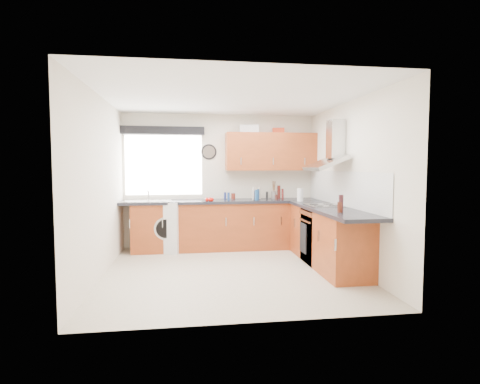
{
  "coord_description": "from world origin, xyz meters",
  "views": [
    {
      "loc": [
        -0.61,
        -5.31,
        1.53
      ],
      "look_at": [
        0.25,
        0.85,
        1.1
      ],
      "focal_mm": 28.0,
      "sensor_mm": 36.0,
      "label": 1
    }
  ],
  "objects": [
    {
      "name": "ground_plane",
      "position": [
        0.0,
        0.0,
        0.0
      ],
      "size": [
        3.6,
        3.6,
        0.0
      ],
      "primitive_type": "plane",
      "color": "beige"
    },
    {
      "name": "jar_5",
      "position": [
        0.59,
        1.47,
        1.0
      ],
      "size": [
        0.05,
        0.05,
        0.17
      ],
      "primitive_type": "cylinder",
      "color": "navy",
      "rests_on": "worktop_back"
    },
    {
      "name": "jar_6",
      "position": [
        0.89,
        1.68,
        0.98
      ],
      "size": [
        0.04,
        0.04,
        0.13
      ],
      "primitive_type": "cylinder",
      "color": "black",
      "rests_on": "worktop_back"
    },
    {
      "name": "worktop_back",
      "position": [
        0.0,
        1.5,
        0.89
      ],
      "size": [
        3.6,
        0.62,
        0.05
      ],
      "primitive_type": "cube",
      "color": "black",
      "rests_on": "base_cab_back"
    },
    {
      "name": "ceiling",
      "position": [
        0.0,
        0.0,
        2.5
      ],
      "size": [
        3.6,
        3.6,
        0.02
      ],
      "primitive_type": "cube",
      "color": "white",
      "rests_on": "wall_back"
    },
    {
      "name": "washing_machine",
      "position": [
        -1.0,
        1.52,
        0.45
      ],
      "size": [
        0.78,
        0.76,
        0.9
      ],
      "primitive_type": "cube",
      "rotation": [
        0.0,
        0.0,
        -0.34
      ],
      "color": "silver",
      "rests_on": "ground_plane"
    },
    {
      "name": "utensil_pot",
      "position": [
        1.01,
        1.64,
        0.98
      ],
      "size": [
        0.13,
        0.13,
        0.14
      ],
      "primitive_type": "cylinder",
      "rotation": [
        0.0,
        0.0,
        -0.32
      ],
      "color": "slate",
      "rests_on": "worktop_back"
    },
    {
      "name": "casserole",
      "position": [
        0.55,
        1.72,
        2.22
      ],
      "size": [
        0.39,
        0.31,
        0.15
      ],
      "primitive_type": "cube",
      "rotation": [
        0.0,
        0.0,
        -0.15
      ],
      "color": "silver",
      "rests_on": "upper_cabinets"
    },
    {
      "name": "jar_7",
      "position": [
        0.58,
        1.45,
        1.03
      ],
      "size": [
        0.04,
        0.04,
        0.23
      ],
      "primitive_type": "cylinder",
      "color": "#BEAEA2",
      "rests_on": "worktop_back"
    },
    {
      "name": "wall_front",
      "position": [
        0.0,
        -1.8,
        1.25
      ],
      "size": [
        3.6,
        0.02,
        2.5
      ],
      "primitive_type": "cube",
      "color": "silver",
      "rests_on": "ground_plane"
    },
    {
      "name": "upper_cabinets",
      "position": [
        0.95,
        1.62,
        1.8
      ],
      "size": [
        1.7,
        0.35,
        0.7
      ],
      "primitive_type": "cube",
      "color": "maroon",
      "rests_on": "wall_back"
    },
    {
      "name": "oven",
      "position": [
        1.5,
        0.3,
        0.42
      ],
      "size": [
        0.56,
        0.58,
        0.85
      ],
      "primitive_type": "cube",
      "color": "black",
      "rests_on": "ground_plane"
    },
    {
      "name": "wall_right",
      "position": [
        1.8,
        0.0,
        1.25
      ],
      "size": [
        0.02,
        3.6,
        2.5
      ],
      "primitive_type": "cube",
      "color": "silver",
      "rests_on": "ground_plane"
    },
    {
      "name": "window",
      "position": [
        -1.05,
        1.79,
        1.55
      ],
      "size": [
        1.4,
        0.02,
        1.1
      ],
      "primitive_type": "cube",
      "color": "silver",
      "rests_on": "wall_back"
    },
    {
      "name": "base_cab_back",
      "position": [
        -0.1,
        1.51,
        0.43
      ],
      "size": [
        3.0,
        0.58,
        0.86
      ],
      "primitive_type": "cube",
      "color": "maroon",
      "rests_on": "ground_plane"
    },
    {
      "name": "bottle_0",
      "position": [
        1.43,
        -0.54,
        1.03
      ],
      "size": [
        0.06,
        0.06,
        0.24
      ],
      "primitive_type": "cylinder",
      "color": "#381418",
      "rests_on": "worktop_right"
    },
    {
      "name": "jar_11",
      "position": [
        0.63,
        1.37,
        1.01
      ],
      "size": [
        0.07,
        0.07,
        0.19
      ],
      "primitive_type": "cylinder",
      "color": "navy",
      "rests_on": "worktop_back"
    },
    {
      "name": "storage_box",
      "position": [
        1.11,
        1.72,
        2.2
      ],
      "size": [
        0.26,
        0.24,
        0.1
      ],
      "primitive_type": "cube",
      "rotation": [
        0.0,
        0.0,
        -0.24
      ],
      "color": "red",
      "rests_on": "upper_cabinets"
    },
    {
      "name": "extractor_hood",
      "position": [
        1.6,
        0.3,
        1.77
      ],
      "size": [
        0.52,
        0.78,
        0.66
      ],
      "primitive_type": null,
      "color": "#B1B1B1",
      "rests_on": "wall_right"
    },
    {
      "name": "jar_8",
      "position": [
        0.7,
        1.58,
        1.01
      ],
      "size": [
        0.04,
        0.04,
        0.19
      ],
      "primitive_type": "cylinder",
      "color": "navy",
      "rests_on": "worktop_back"
    },
    {
      "name": "jar_4",
      "position": [
        0.12,
        1.41,
        0.98
      ],
      "size": [
        0.05,
        0.05,
        0.14
      ],
      "primitive_type": "cylinder",
      "color": "navy",
      "rests_on": "worktop_back"
    },
    {
      "name": "wall_left",
      "position": [
        -1.8,
        0.0,
        1.25
      ],
      "size": [
        0.02,
        3.6,
        2.5
      ],
      "primitive_type": "cube",
      "color": "silver",
      "rests_on": "ground_plane"
    },
    {
      "name": "base_cab_corner",
      "position": [
        1.5,
        1.5,
        0.43
      ],
      "size": [
        0.6,
        0.6,
        0.86
      ],
      "primitive_type": "cube",
      "color": "maroon",
      "rests_on": "ground_plane"
    },
    {
      "name": "bottle_1",
      "position": [
        1.41,
        -0.55,
        0.98
      ],
      "size": [
        0.07,
        0.07,
        0.14
      ],
      "primitive_type": "cylinder",
      "color": "#4C1B10",
      "rests_on": "worktop_right"
    },
    {
      "name": "wall_clock",
      "position": [
        -0.21,
        1.78,
        1.8
      ],
      "size": [
        0.29,
        0.04,
        0.29
      ],
      "primitive_type": "cylinder",
      "rotation": [
        1.57,
        0.0,
        0.0
      ],
      "color": "black",
      "rests_on": "wall_back"
    },
    {
      "name": "jar_1",
      "position": [
        1.0,
        1.42,
        0.96
      ],
      "size": [
        0.05,
        0.05,
        0.09
      ],
      "primitive_type": "cylinder",
      "color": "#4A211A",
      "rests_on": "worktop_back"
    },
    {
      "name": "tomato_cluster",
      "position": [
        -0.24,
        1.3,
        0.94
      ],
      "size": [
        0.17,
        0.17,
        0.06
      ],
      "primitive_type": null,
      "rotation": [
        0.0,
        0.0,
        0.24
      ],
      "color": "red",
      "rests_on": "worktop_back"
    },
    {
      "name": "jar_10",
      "position": [
        1.11,
        1.65,
        1.04
      ],
      "size": [
        0.06,
        0.06,
        0.25
      ],
      "primitive_type": "cylinder",
      "color": "#501511",
      "rests_on": "worktop_back"
    },
    {
      "name": "sink",
      "position": [
        -1.33,
        1.5,
        0.95
      ],
      "size": [
        0.84,
        0.46,
        0.1
      ],
      "primitive_type": null,
      "color": "#B1B1B1",
      "rests_on": "worktop_back"
    },
    {
      "name": "kitchen_roll",
      "position": [
        1.35,
        1.05,
        1.02
      ],
      "size": [
        0.13,
        0.13,
        0.23
      ],
      "primitive_type": "cylinder",
      "rotation": [
        0.0,
        0.0,
        -0.35
      ],
      "color": "silver",
      "rests_on": "worktop_right"
    },
    {
      "name": "hob_plate",
      "position": [
        1.5,
        0.3,
        0.92
      ],
      "size": [
        0.52,
        0.52,
        0.01
      ],
      "primitive_type": "cube",
      "color": "#B1B1B1",
      "rests_on": "worktop_right"
    },
    {
      "name": "window_blind",
      "position": [
        -1.05,
        1.7,
        2.18
      ],
      "size": [
        1.5,
        0.18,
        0.14
      ],
      "primitive_type": "cube",
      "color": "black",
      "rests_on": "wall_back"
    },
    {
      "name": "worktop_right",
      "position": [
        1.5,
        0.0,
        0.89
      ],
      "size": [
        0.62,
        2.42,
        0.05
      ],
      "primitive_type": "cube",
      "color": "black",
      "rests_on": "base_cab_right"
    },
    {
      "name": "jar_3",
      "position": [
        0.08,
        1.63,
        0.98
      ],
      "size": [
        0.04,
        0.04,
        0.13
      ],
      "primitive_type": "cylinder",
      "color": "navy",
      "rests_on": "worktop_back"
    },
    {
      "name": "base_cab_right",
      "position": [
        1.51,
        0.15,
        0.43
      ],
      "size": [
        0.58,
        2.1,
        0.86
      ],
      "primitive_type": "cube",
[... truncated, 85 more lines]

